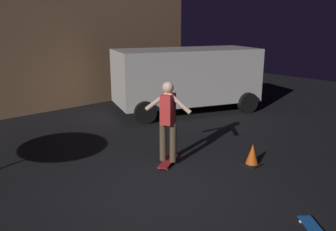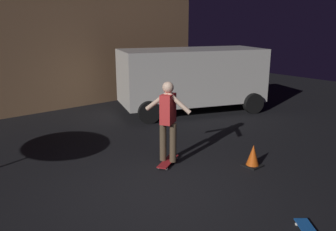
{
  "view_description": "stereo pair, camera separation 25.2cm",
  "coord_description": "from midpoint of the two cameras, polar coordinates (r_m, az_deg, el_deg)",
  "views": [
    {
      "loc": [
        -3.47,
        -4.03,
        2.89
      ],
      "look_at": [
        1.04,
        1.0,
        1.05
      ],
      "focal_mm": 37.2,
      "sensor_mm": 36.0,
      "label": 1
    },
    {
      "loc": [
        -3.28,
        -4.2,
        2.89
      ],
      "look_at": [
        1.04,
        1.0,
        1.05
      ],
      "focal_mm": 37.2,
      "sensor_mm": 36.0,
      "label": 2
    }
  ],
  "objects": [
    {
      "name": "traffic_cone",
      "position": [
        7.4,
        12.71,
        -6.39
      ],
      "size": [
        0.34,
        0.34,
        0.46
      ],
      "color": "black",
      "rests_on": "ground_plane"
    },
    {
      "name": "skater",
      "position": [
        7.01,
        -1.03,
        -0.11
      ],
      "size": [
        0.56,
        0.9,
        1.67
      ],
      "color": "brown",
      "rests_on": "skateboard_ridden"
    },
    {
      "name": "ground_plane",
      "position": [
        6.06,
        -2.26,
        -13.27
      ],
      "size": [
        28.0,
        28.0,
        0.0
      ],
      "primitive_type": "plane",
      "color": "black"
    },
    {
      "name": "skateboard_spare",
      "position": [
        5.46,
        21.78,
        -17.23
      ],
      "size": [
        0.65,
        0.73,
        0.07
      ],
      "color": "#1959B2",
      "rests_on": "ground_plane"
    },
    {
      "name": "low_building",
      "position": [
        13.23,
        -23.94,
        9.62
      ],
      "size": [
        12.62,
        3.04,
        3.79
      ],
      "color": "#AD7F56",
      "rests_on": "ground_plane"
    },
    {
      "name": "parked_van",
      "position": [
        11.44,
        2.46,
        6.51
      ],
      "size": [
        4.97,
        3.52,
        2.03
      ],
      "color": "silver",
      "rests_on": "ground_plane"
    },
    {
      "name": "skateboard_ridden",
      "position": [
        7.33,
        -0.99,
        -7.53
      ],
      "size": [
        0.78,
        0.56,
        0.07
      ],
      "color": "#AD1E23",
      "rests_on": "ground_plane"
    }
  ]
}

